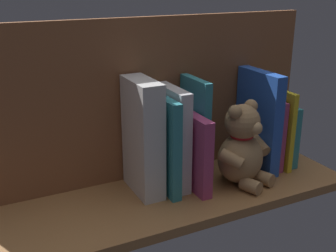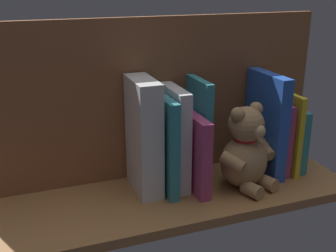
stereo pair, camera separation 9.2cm
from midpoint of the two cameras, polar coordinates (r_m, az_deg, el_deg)
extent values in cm
cube|color=#9E6B3D|center=(99.22, -2.69, -9.66)|extent=(87.52, 27.78, 2.20)
cube|color=brown|center=(101.25, -5.54, 3.53)|extent=(87.52, 1.50, 38.95)
cube|color=teal|center=(115.05, 12.63, -0.84)|extent=(2.55, 13.84, 16.19)
cube|color=yellow|center=(112.39, 11.89, -0.08)|extent=(1.38, 15.00, 20.61)
cube|color=#B23F72|center=(111.72, 10.79, -0.72)|extent=(1.99, 14.15, 18.42)
cube|color=blue|center=(108.24, 9.80, 0.69)|extent=(2.99, 15.49, 25.60)
ellipsoid|color=tan|center=(101.97, 7.25, -4.42)|extent=(14.43, 13.69, 12.25)
sphere|color=tan|center=(98.57, 7.48, 0.51)|extent=(8.42, 8.42, 8.42)
sphere|color=tan|center=(100.04, 8.65, 2.64)|extent=(3.25, 3.25, 3.25)
sphere|color=tan|center=(95.18, 6.41, 1.86)|extent=(3.25, 3.25, 3.25)
sphere|color=tan|center=(96.83, 9.15, -0.33)|extent=(3.25, 3.25, 3.25)
cylinder|color=tan|center=(104.72, 9.90, -2.62)|extent=(2.93, 6.04, 4.53)
cylinder|color=tan|center=(96.01, 5.92, -4.54)|extent=(6.04, 6.47, 4.53)
cylinder|color=tan|center=(103.28, 10.39, -7.03)|extent=(4.59, 5.41, 3.25)
cylinder|color=tan|center=(99.19, 8.57, -8.10)|extent=(4.59, 5.41, 3.25)
torus|color=red|center=(99.71, 7.39, -1.31)|extent=(7.13, 7.13, 0.96)
cube|color=teal|center=(100.84, 1.02, -0.56)|extent=(2.08, 11.93, 25.23)
cube|color=#B23F72|center=(98.66, 0.26, -3.23)|extent=(2.59, 17.41, 18.18)
cube|color=silver|center=(97.89, -2.03, -1.62)|extent=(2.95, 13.45, 23.91)
cube|color=teal|center=(96.18, -3.56, -2.47)|extent=(2.28, 15.23, 22.56)
cube|color=silver|center=(94.71, -6.21, -1.60)|extent=(5.18, 13.34, 26.61)
camera|label=1|loc=(0.05, -92.86, -1.02)|focal=44.88mm
camera|label=2|loc=(0.05, 87.14, 1.02)|focal=44.88mm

